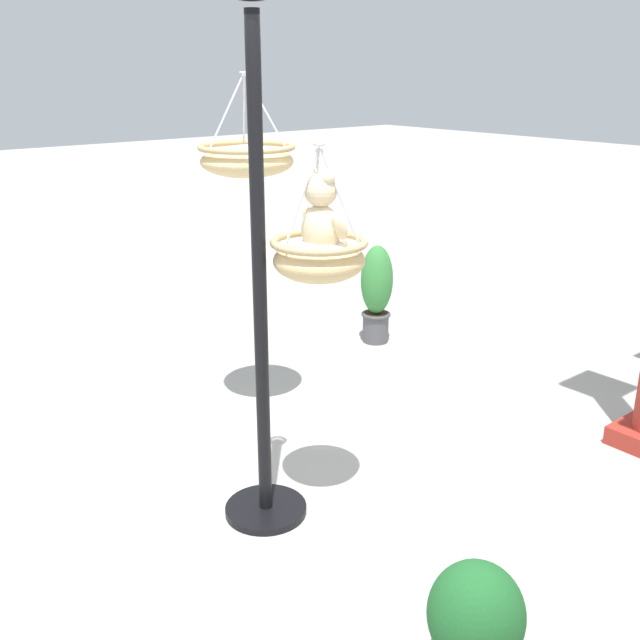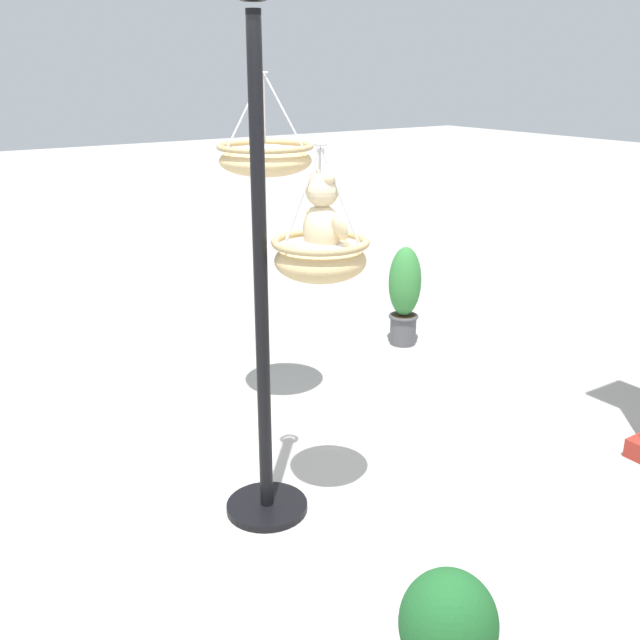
{
  "view_description": "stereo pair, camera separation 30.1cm",
  "coord_description": "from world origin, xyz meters",
  "px_view_note": "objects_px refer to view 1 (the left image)",
  "views": [
    {
      "loc": [
        2.56,
        -2.1,
        2.28
      ],
      "look_at": [
        -0.04,
        0.03,
        1.12
      ],
      "focal_mm": 40.88,
      "sensor_mm": 36.0,
      "label": 1
    },
    {
      "loc": [
        2.74,
        -1.86,
        2.28
      ],
      "look_at": [
        -0.04,
        0.03,
        1.12
      ],
      "focal_mm": 40.88,
      "sensor_mm": 36.0,
      "label": 2
    }
  ],
  "objects_px": {
    "display_pole_central": "(262,374)",
    "hanging_basket_with_teddy": "(319,257)",
    "potted_plant_fern_front": "(474,633)",
    "potted_plant_tall_leafy": "(377,292)",
    "hanging_basket_left_high": "(247,159)",
    "teddy_bear": "(322,219)"
  },
  "relations": [
    {
      "from": "display_pole_central",
      "to": "hanging_basket_with_teddy",
      "type": "height_order",
      "value": "display_pole_central"
    },
    {
      "from": "potted_plant_fern_front",
      "to": "potted_plant_tall_leafy",
      "type": "xyz_separation_m",
      "value": [
        -3.02,
        2.36,
        0.15
      ]
    },
    {
      "from": "hanging_basket_left_high",
      "to": "hanging_basket_with_teddy",
      "type": "bearing_deg",
      "value": -18.22
    },
    {
      "from": "display_pole_central",
      "to": "hanging_basket_with_teddy",
      "type": "xyz_separation_m",
      "value": [
        0.15,
        0.25,
        0.6
      ]
    },
    {
      "from": "teddy_bear",
      "to": "hanging_basket_left_high",
      "type": "relative_size",
      "value": 0.66
    },
    {
      "from": "teddy_bear",
      "to": "potted_plant_fern_front",
      "type": "distance_m",
      "value": 1.9
    },
    {
      "from": "teddy_bear",
      "to": "potted_plant_fern_front",
      "type": "relative_size",
      "value": 0.69
    },
    {
      "from": "teddy_bear",
      "to": "hanging_basket_left_high",
      "type": "xyz_separation_m",
      "value": [
        -1.19,
        0.37,
        0.15
      ]
    },
    {
      "from": "hanging_basket_left_high",
      "to": "potted_plant_fern_front",
      "type": "distance_m",
      "value": 3.01
    },
    {
      "from": "potted_plant_tall_leafy",
      "to": "hanging_basket_with_teddy",
      "type": "bearing_deg",
      "value": -50.17
    },
    {
      "from": "display_pole_central",
      "to": "teddy_bear",
      "type": "height_order",
      "value": "display_pole_central"
    },
    {
      "from": "hanging_basket_with_teddy",
      "to": "hanging_basket_left_high",
      "type": "relative_size",
      "value": 1.05
    },
    {
      "from": "hanging_basket_left_high",
      "to": "teddy_bear",
      "type": "bearing_deg",
      "value": -17.29
    },
    {
      "from": "teddy_bear",
      "to": "hanging_basket_left_high",
      "type": "height_order",
      "value": "hanging_basket_left_high"
    },
    {
      "from": "teddy_bear",
      "to": "potted_plant_tall_leafy",
      "type": "bearing_deg",
      "value": 130.13
    },
    {
      "from": "display_pole_central",
      "to": "potted_plant_fern_front",
      "type": "xyz_separation_m",
      "value": [
        1.49,
        -0.11,
        -0.51
      ]
    },
    {
      "from": "teddy_bear",
      "to": "potted_plant_tall_leafy",
      "type": "xyz_separation_m",
      "value": [
        -1.67,
        1.99,
        -1.14
      ]
    },
    {
      "from": "hanging_basket_left_high",
      "to": "potted_plant_tall_leafy",
      "type": "distance_m",
      "value": 2.13
    },
    {
      "from": "display_pole_central",
      "to": "hanging_basket_left_high",
      "type": "bearing_deg",
      "value": 148.28
    },
    {
      "from": "potted_plant_fern_front",
      "to": "teddy_bear",
      "type": "bearing_deg",
      "value": 164.33
    },
    {
      "from": "teddy_bear",
      "to": "potted_plant_tall_leafy",
      "type": "relative_size",
      "value": 0.48
    },
    {
      "from": "hanging_basket_left_high",
      "to": "potted_plant_tall_leafy",
      "type": "xyz_separation_m",
      "value": [
        -0.49,
        1.62,
        -1.29
      ]
    }
  ]
}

